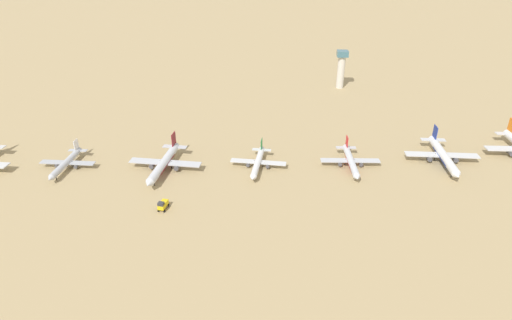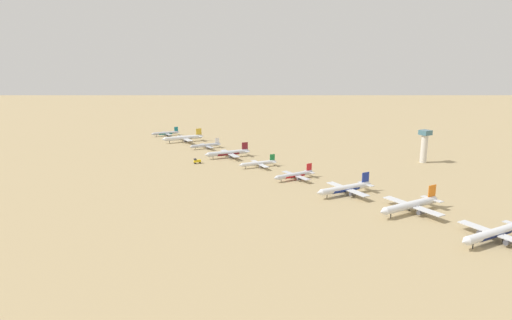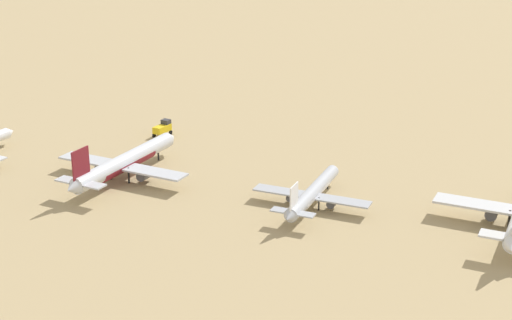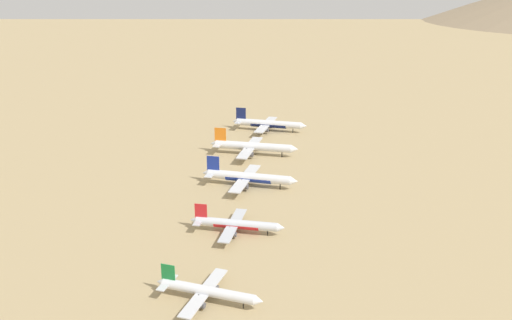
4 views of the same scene
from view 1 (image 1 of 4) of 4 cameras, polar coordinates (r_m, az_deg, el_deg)
The scene contains 8 objects.
ground_plane at distance 184.94m, azimuth -0.01°, elevation -0.95°, with size 1947.15×1947.15×0.00m, color tan.
parked_jet_2 at distance 199.95m, azimuth -24.17°, elevation -0.34°, with size 29.61×23.97×8.56m.
parked_jet_3 at distance 184.87m, azimuth -12.26°, elevation -0.35°, with size 38.73×31.48×11.17m.
parked_jet_4 at distance 182.89m, azimuth 0.27°, elevation -0.27°, with size 30.05×24.44×8.66m.
parked_jet_5 at distance 188.25m, azimuth 12.62°, elevation -0.08°, with size 31.88×25.89×9.19m.
parked_jet_6 at distance 204.28m, azimuth 23.85°, elevation 0.62°, with size 39.39×31.89×11.39m.
service_truck at distance 159.65m, azimuth -12.45°, elevation -5.89°, with size 5.45×3.26×3.90m.
control_tower at distance 288.98m, azimuth 11.41°, elevation 12.16°, with size 7.20×7.20×24.61m.
Camera 1 is at (161.87, 12.43, 88.58)m, focal length 29.71 mm.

